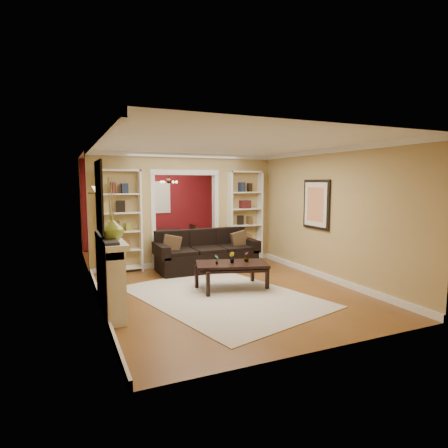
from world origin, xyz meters
name	(u,v)px	position (x,y,z in m)	size (l,w,h in m)	color
floor	(203,275)	(0.00, 0.00, 0.00)	(8.00, 8.00, 0.00)	brown
ceiling	(202,150)	(0.00, 0.00, 2.70)	(8.00, 8.00, 0.00)	white
wall_back	(157,204)	(0.00, 4.00, 1.35)	(8.00, 8.00, 0.00)	tan
wall_front	(322,240)	(0.00, -4.00, 1.35)	(8.00, 8.00, 0.00)	tan
wall_left	(91,218)	(-2.25, 0.00, 1.35)	(8.00, 8.00, 0.00)	tan
wall_right	(291,210)	(2.25, 0.00, 1.35)	(8.00, 8.00, 0.00)	tan
partition_wall	(185,210)	(0.00, 1.20, 1.35)	(4.50, 0.15, 2.70)	tan
red_back_panel	(158,205)	(0.00, 3.97, 1.32)	(4.44, 0.04, 2.64)	maroon
dining_window	(158,197)	(0.00, 3.93, 1.55)	(0.78, 0.03, 0.98)	#8CA5CC
area_rug	(223,296)	(-0.20, -1.56, 0.01)	(2.47, 3.45, 0.01)	beige
sofa	(207,250)	(0.27, 0.45, 0.46)	(2.34, 1.01, 0.91)	black
pillow_left	(172,245)	(-0.56, 0.43, 0.64)	(0.38, 0.11, 0.38)	brown
pillow_right	(239,241)	(1.10, 0.43, 0.64)	(0.38, 0.11, 0.38)	brown
coffee_table	(232,276)	(0.15, -1.19, 0.25)	(1.33, 0.72, 0.50)	black
plant_left	(217,260)	(-0.16, -1.19, 0.59)	(0.10, 0.06, 0.18)	#336626
plant_center	(232,258)	(0.15, -1.19, 0.61)	(0.11, 0.09, 0.21)	#336626
plant_right	(246,257)	(0.46, -1.19, 0.60)	(0.10, 0.10, 0.19)	#336626
bookshelf_left	(121,221)	(-1.55, 1.03, 1.15)	(0.90, 0.30, 2.30)	white
bookshelf_right	(245,216)	(1.55, 1.03, 1.15)	(0.90, 0.30, 2.30)	white
fireplace	(111,274)	(-2.09, -1.50, 0.58)	(0.32, 1.70, 1.16)	white
vase	(112,228)	(-2.09, -1.78, 1.34)	(0.35, 0.35, 0.36)	olive
mirror	(99,197)	(-2.23, -1.50, 1.80)	(0.03, 0.95, 1.10)	silver
wall_sconce	(93,192)	(-2.15, 0.55, 1.83)	(0.18, 0.18, 0.22)	#FFE0A5
framed_art	(316,204)	(2.21, -1.00, 1.55)	(0.04, 0.85, 1.05)	black
dining_table	(170,243)	(-0.02, 2.56, 0.32)	(1.02, 1.83, 0.64)	black
dining_chair_nw	(153,242)	(-0.57, 2.26, 0.44)	(0.44, 0.44, 0.88)	black
dining_chair_ne	(192,242)	(0.53, 2.26, 0.37)	(0.37, 0.37, 0.75)	black
dining_chair_sw	(148,239)	(-0.57, 2.86, 0.43)	(0.43, 0.43, 0.87)	black
dining_chair_se	(185,238)	(0.53, 2.86, 0.41)	(0.40, 0.40, 0.82)	black
chandelier	(168,182)	(0.00, 2.70, 2.02)	(0.50, 0.50, 0.30)	#2F2215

